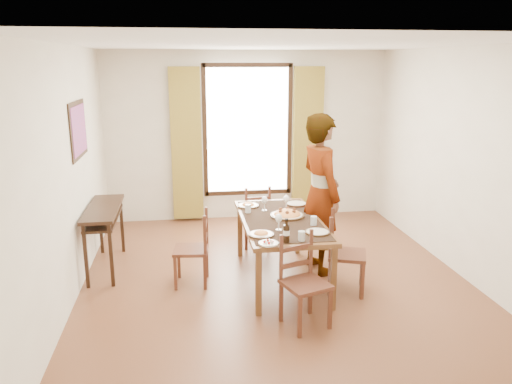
{
  "coord_description": "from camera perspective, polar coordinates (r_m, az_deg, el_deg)",
  "views": [
    {
      "loc": [
        -1.03,
        -5.45,
        2.52
      ],
      "look_at": [
        -0.18,
        0.29,
        1.0
      ],
      "focal_mm": 35.0,
      "sensor_mm": 36.0,
      "label": 1
    }
  ],
  "objects": [
    {
      "name": "plate_nw",
      "position": [
        6.27,
        -0.92,
        -1.41
      ],
      "size": [
        0.27,
        0.27,
        0.05
      ],
      "primitive_type": null,
      "color": "silver",
      "rests_on": "dining_table"
    },
    {
      "name": "wine_glass_c",
      "position": [
        6.07,
        0.98,
        -1.3
      ],
      "size": [
        0.08,
        0.08,
        0.18
      ],
      "primitive_type": null,
      "color": "white",
      "rests_on": "dining_table"
    },
    {
      "name": "chair_west",
      "position": [
        5.83,
        -7.13,
        -6.65
      ],
      "size": [
        0.43,
        0.43,
        0.88
      ],
      "rotation": [
        0.0,
        0.0,
        -1.68
      ],
      "color": "#4F281A",
      "rests_on": "ground"
    },
    {
      "name": "tumbler_a",
      "position": [
        5.59,
        6.61,
        -3.27
      ],
      "size": [
        0.07,
        0.07,
        0.1
      ],
      "primitive_type": "cylinder",
      "color": "silver",
      "rests_on": "dining_table"
    },
    {
      "name": "wine_bottle",
      "position": [
        5.02,
        3.5,
        -4.39
      ],
      "size": [
        0.07,
        0.07,
        0.25
      ],
      "primitive_type": null,
      "color": "black",
      "rests_on": "dining_table"
    },
    {
      "name": "wine_glass_b",
      "position": [
        6.13,
        3.49,
        -1.18
      ],
      "size": [
        0.08,
        0.08,
        0.18
      ],
      "primitive_type": null,
      "color": "white",
      "rests_on": "dining_table"
    },
    {
      "name": "tumbler_b",
      "position": [
        6.01,
        -0.91,
        -1.89
      ],
      "size": [
        0.07,
        0.07,
        0.1
      ],
      "primitive_type": "cylinder",
      "color": "silver",
      "rests_on": "dining_table"
    },
    {
      "name": "plate_se",
      "position": [
        5.34,
        7.03,
        -4.41
      ],
      "size": [
        0.27,
        0.27,
        0.05
      ],
      "primitive_type": null,
      "color": "silver",
      "rests_on": "dining_table"
    },
    {
      "name": "chair_north",
      "position": [
        6.98,
        -0.14,
        -2.93
      ],
      "size": [
        0.45,
        0.45,
        0.88
      ],
      "rotation": [
        0.0,
        0.0,
        3.3
      ],
      "color": "#4F281A",
      "rests_on": "ground"
    },
    {
      "name": "console_table",
      "position": [
        6.4,
        -17.02,
        -2.65
      ],
      "size": [
        0.38,
        1.2,
        0.8
      ],
      "color": "black",
      "rests_on": "ground"
    },
    {
      "name": "dining_table",
      "position": [
        5.8,
        2.89,
        -3.74
      ],
      "size": [
        0.9,
        1.75,
        0.76
      ],
      "color": "brown",
      "rests_on": "ground"
    },
    {
      "name": "tumbler_c",
      "position": [
        5.1,
        5.23,
        -5.03
      ],
      "size": [
        0.07,
        0.07,
        0.1
      ],
      "primitive_type": "cylinder",
      "color": "silver",
      "rests_on": "dining_table"
    },
    {
      "name": "pasta_platter",
      "position": [
        5.86,
        3.59,
        -2.35
      ],
      "size": [
        0.4,
        0.4,
        0.1
      ],
      "primitive_type": null,
      "color": "red",
      "rests_on": "dining_table"
    },
    {
      "name": "caprese_plate",
      "position": [
        4.99,
        1.44,
        -5.75
      ],
      "size": [
        0.2,
        0.2,
        0.04
      ],
      "primitive_type": null,
      "color": "silver",
      "rests_on": "dining_table"
    },
    {
      "name": "ground",
      "position": [
        6.09,
        2.14,
        -9.76
      ],
      "size": [
        5.0,
        5.0,
        0.0
      ],
      "primitive_type": "plane",
      "color": "#4C2A18",
      "rests_on": "ground"
    },
    {
      "name": "room_shell",
      "position": [
        5.76,
        2.01,
        4.9
      ],
      "size": [
        4.6,
        5.1,
        2.74
      ],
      "color": "silver",
      "rests_on": "ground"
    },
    {
      "name": "man",
      "position": [
        6.06,
        7.37,
        -0.23
      ],
      "size": [
        0.91,
        0.76,
        1.95
      ],
      "primitive_type": "imported",
      "rotation": [
        0.0,
        0.0,
        1.79
      ],
      "color": "#9C9DA5",
      "rests_on": "ground"
    },
    {
      "name": "plate_ne",
      "position": [
        6.37,
        4.63,
        -1.2
      ],
      "size": [
        0.27,
        0.27,
        0.05
      ],
      "primitive_type": null,
      "color": "silver",
      "rests_on": "dining_table"
    },
    {
      "name": "chair_south",
      "position": [
        4.95,
        5.49,
        -10.41
      ],
      "size": [
        0.51,
        0.51,
        0.91
      ],
      "rotation": [
        0.0,
        0.0,
        0.33
      ],
      "color": "#4F281A",
      "rests_on": "ground"
    },
    {
      "name": "chair_east",
      "position": [
        5.69,
        10.04,
        -7.13
      ],
      "size": [
        0.52,
        0.52,
        0.92
      ],
      "rotation": [
        0.0,
        0.0,
        1.23
      ],
      "color": "#4F281A",
      "rests_on": "ground"
    },
    {
      "name": "plate_sw",
      "position": [
        5.24,
        0.59,
        -4.68
      ],
      "size": [
        0.27,
        0.27,
        0.05
      ],
      "primitive_type": null,
      "color": "silver",
      "rests_on": "dining_table"
    },
    {
      "name": "wine_glass_a",
      "position": [
        5.38,
        2.61,
        -3.44
      ],
      "size": [
        0.08,
        0.08,
        0.18
      ],
      "primitive_type": null,
      "color": "white",
      "rests_on": "dining_table"
    }
  ]
}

